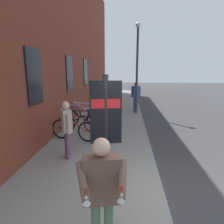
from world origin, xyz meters
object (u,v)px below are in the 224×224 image
at_px(pedestrian_near_bus, 136,94).
at_px(tourist_with_hotdogs, 102,187).
at_px(bicycle_leaning_wall, 84,113).
at_px(pedestrian_crossing_street, 66,124).
at_px(bicycle_under_window, 80,123).
at_px(bicycle_far_end, 74,130).
at_px(bicycle_by_door, 83,117).
at_px(pedestrian_by_facade, 110,115).
at_px(transit_info_sign, 106,121).
at_px(street_lamp, 137,61).

relative_size(pedestrian_near_bus, tourist_with_hotdogs, 1.05).
distance_m(bicycle_leaning_wall, pedestrian_crossing_street, 4.13).
distance_m(bicycle_under_window, pedestrian_near_bus, 4.93).
xyz_separation_m(bicycle_far_end, pedestrian_near_bus, (5.17, -2.37, 0.68)).
bearing_deg(bicycle_by_door, pedestrian_crossing_street, -175.13).
bearing_deg(pedestrian_by_facade, tourist_with_hotdogs, -176.27).
bearing_deg(transit_info_sign, bicycle_leaning_wall, 16.06).
height_order(transit_info_sign, pedestrian_by_facade, transit_info_sign).
height_order(bicycle_leaning_wall, pedestrian_crossing_street, pedestrian_crossing_street).
height_order(pedestrian_crossing_street, pedestrian_near_bus, pedestrian_near_bus).
xyz_separation_m(pedestrian_near_bus, tourist_with_hotdogs, (-9.54, 0.79, -0.03)).
bearing_deg(bicycle_leaning_wall, pedestrian_by_facade, -153.14).
relative_size(bicycle_by_door, pedestrian_crossing_street, 1.08).
xyz_separation_m(bicycle_by_door, pedestrian_by_facade, (-2.14, -1.39, 0.63)).
height_order(bicycle_far_end, bicycle_under_window, same).
distance_m(transit_info_sign, pedestrian_near_bus, 8.50).
height_order(bicycle_under_window, bicycle_by_door, same).
distance_m(bicycle_under_window, bicycle_by_door, 0.90).
xyz_separation_m(bicycle_by_door, street_lamp, (2.87, -2.44, 2.55)).
bearing_deg(bicycle_far_end, pedestrian_by_facade, -104.38).
height_order(bicycle_far_end, tourist_with_hotdogs, tourist_with_hotdogs).
relative_size(bicycle_under_window, bicycle_leaning_wall, 1.00).
distance_m(bicycle_leaning_wall, tourist_with_hotdogs, 7.26).
height_order(bicycle_under_window, pedestrian_by_facade, pedestrian_by_facade).
relative_size(bicycle_by_door, tourist_with_hotdogs, 1.05).
xyz_separation_m(transit_info_sign, pedestrian_crossing_street, (1.84, 1.30, -0.60)).
bearing_deg(bicycle_by_door, street_lamp, -40.37).
bearing_deg(transit_info_sign, pedestrian_near_bus, -5.79).
relative_size(bicycle_far_end, bicycle_leaning_wall, 0.98).
distance_m(pedestrian_crossing_street, pedestrian_near_bus, 6.94).
bearing_deg(bicycle_far_end, pedestrian_near_bus, -24.58).
bearing_deg(pedestrian_near_bus, bicycle_under_window, 150.91).
xyz_separation_m(bicycle_leaning_wall, pedestrian_by_facade, (-2.98, -1.51, 0.63)).
bearing_deg(transit_info_sign, bicycle_far_end, 24.78).
relative_size(bicycle_leaning_wall, transit_info_sign, 0.74).
bearing_deg(tourist_with_hotdogs, bicycle_under_window, 16.74).
height_order(pedestrian_by_facade, tourist_with_hotdogs, tourist_with_hotdogs).
bearing_deg(pedestrian_near_bus, transit_info_sign, 174.21).
bearing_deg(bicycle_under_window, bicycle_far_end, -179.49).
height_order(bicycle_by_door, street_lamp, street_lamp).
relative_size(bicycle_far_end, bicycle_by_door, 0.98).
bearing_deg(bicycle_by_door, bicycle_under_window, -176.04).
height_order(bicycle_far_end, pedestrian_by_facade, pedestrian_by_facade).
bearing_deg(pedestrian_crossing_street, bicycle_far_end, 8.17).
distance_m(tourist_with_hotdogs, street_lamp, 9.28).
bearing_deg(pedestrian_by_facade, pedestrian_crossing_street, 134.49).
height_order(bicycle_by_door, transit_info_sign, transit_info_sign).
relative_size(bicycle_far_end, tourist_with_hotdogs, 1.04).
bearing_deg(street_lamp, tourist_with_hotdogs, 174.98).
xyz_separation_m(pedestrian_crossing_street, pedestrian_near_bus, (6.60, -2.16, 0.07)).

